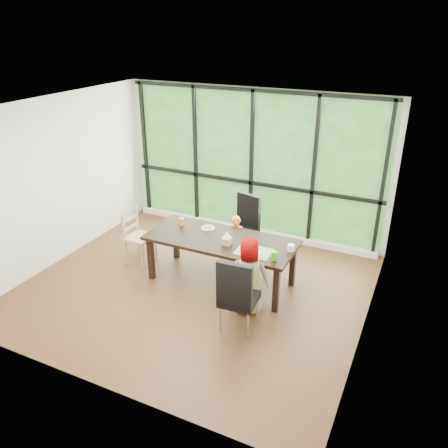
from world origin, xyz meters
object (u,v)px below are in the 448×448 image
Objects in this scene: chair_window_leather at (241,227)px; plate_near at (252,252)px; chair_interior_leather at (239,294)px; chair_end_beech at (140,237)px; orange_cup at (182,222)px; child_older at (248,276)px; child_toddler at (236,241)px; plate_far at (208,228)px; green_cup at (274,256)px; white_mug at (291,248)px; tissue_box at (227,241)px; dining_table at (221,260)px.

chair_window_leather reaches higher than plate_near.
chair_interior_leather reaches higher than chair_end_beech.
chair_interior_leather is (0.77, -1.86, 0.00)m from chair_window_leather.
orange_cup is at bearing -76.11° from chair_end_beech.
child_older is 4.79× the size of plate_near.
child_toddler is 1.04m from plate_near.
chair_end_beech reaches higher than plate_far.
chair_window_leather is at bearing 67.21° from plate_far.
child_toddler is at bearing 137.75° from green_cup.
white_mug is (0.47, 0.29, 0.04)m from plate_near.
tissue_box is (-0.43, 0.08, 0.05)m from plate_near.
chair_end_beech reaches higher than plate_near.
orange_cup is at bearing -41.76° from child_older.
orange_cup is at bearing -40.70° from chair_interior_leather.
plate_far is at bearing 143.67° from tissue_box.
orange_cup is at bearing 168.29° from dining_table.
chair_window_leather is 0.35m from child_toddler.
chair_window_leather is 1.23× the size of child_toddler.
green_cup is (1.28, -0.52, 0.06)m from plate_far.
chair_interior_leather is 11.25× the size of white_mug.
child_older is at bearing -37.50° from plate_far.
green_cup is (1.00, -1.19, 0.27)m from chair_window_leather.
green_cup is at bearing -153.70° from child_older.
plate_near is 2.43× the size of white_mug.
green_cup is (2.44, -0.29, 0.36)m from chair_end_beech.
orange_cup is at bearing -170.45° from plate_far.
plate_far is 1.62× the size of green_cup.
chair_window_leather is 1.07m from orange_cup.
green_cup is (1.72, -0.44, 0.00)m from orange_cup.
white_mug is (1.07, 0.07, 0.42)m from dining_table.
chair_window_leather is 8.71× the size of tissue_box.
chair_interior_leather is 8.71× the size of orange_cup.
child_toddler is at bearing 154.70° from white_mug.
child_toddler is at bearing 28.29° from orange_cup.
child_older is 1.62m from orange_cup.
chair_window_leather is 8.40× the size of green_cup.
chair_end_beech is 9.38× the size of white_mug.
chair_window_leather reaches higher than orange_cup.
chair_window_leather reaches higher than dining_table.
white_mug reaches higher than dining_table.
green_cup is at bearing -21.97° from plate_far.
chair_end_beech is at bearing -132.98° from chair_window_leather.
orange_cup is (-1.37, 0.38, 0.05)m from plate_near.
tissue_box is at bearing 169.08° from plate_near.
chair_end_beech is 2.49m from green_cup.
chair_interior_leather is 8.71× the size of tissue_box.
orange_cup is at bearing 165.50° from green_cup.
white_mug is (1.12, -0.84, 0.26)m from chair_window_leather.
chair_end_beech is 7.26× the size of tissue_box.
chair_window_leather is at bearing 101.70° from tissue_box.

